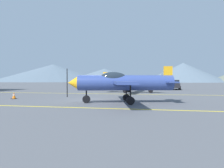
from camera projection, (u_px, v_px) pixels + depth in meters
The scene contains 10 objects.
ground_plane at pixel (92, 101), 15.64m from camera, with size 400.00×400.00×0.00m, color #54565B.
apron_line_near at pixel (74, 107), 11.76m from camera, with size 80.00×0.16×0.01m, color yellow.
apron_line_far at pixel (110, 94), 22.83m from camera, with size 80.00×0.16×0.01m, color yellow.
airplane_near at pixel (121, 82), 14.03m from camera, with size 7.82×8.90×2.67m.
airplane_mid at pixel (131, 81), 24.91m from camera, with size 7.79×8.95×2.67m.
car_sedan at pixel (174, 84), 32.84m from camera, with size 2.35×4.45×1.62m.
traffic_cone_front at pixel (14, 96), 17.02m from camera, with size 0.36×0.36×0.59m.
hill_left at pixel (53, 73), 156.11m from camera, with size 89.82×89.82×13.80m, color slate.
hill_centerleft at pixel (105, 75), 151.70m from camera, with size 62.52×62.52×10.10m, color slate.
hill_centerright at pixel (183, 72), 124.18m from camera, with size 51.34×51.34×12.31m, color slate.
Camera 1 is at (4.37, -15.06, 1.71)m, focal length 31.14 mm.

